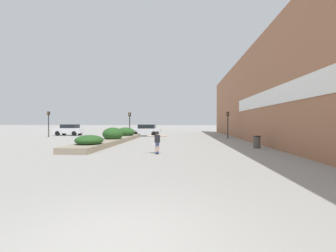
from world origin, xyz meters
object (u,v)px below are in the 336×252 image
skateboard (157,152)px  trash_bin (257,142)px  skateboarder (157,139)px  traffic_light_far_left (48,119)px  car_center_left (146,130)px  traffic_light_right (228,120)px  traffic_light_left (130,120)px  car_center_right (69,130)px  car_leftmost (285,130)px

skateboard → trash_bin: trash_bin is taller
skateboarder → traffic_light_far_left: bearing=135.1°
trash_bin → car_center_left: size_ratio=0.22×
traffic_light_right → skateboard: bearing=-116.7°
skateboard → traffic_light_far_left: bearing=135.1°
traffic_light_left → traffic_light_far_left: (-10.69, 0.65, 0.12)m
traffic_light_far_left → skateboarder: bearing=-42.0°
car_center_left → traffic_light_far_left: 12.51m
traffic_light_left → traffic_light_right: (11.66, -0.30, 0.01)m
traffic_light_right → car_center_left: bearing=160.1°
skateboard → skateboarder: (-0.00, 0.00, 0.78)m
car_center_right → traffic_light_far_left: (-0.91, -3.44, 1.41)m
car_leftmost → traffic_light_far_left: (-31.87, -6.28, 1.42)m
skateboarder → traffic_light_right: 14.83m
skateboarder → car_center_right: car_center_right is taller
skateboard → car_center_right: size_ratio=0.17×
skateboarder → car_leftmost: car_leftmost is taller
skateboarder → traffic_light_far_left: size_ratio=0.38×
car_center_left → car_center_right: (-11.21, 0.69, -0.01)m
skateboard → car_leftmost: car_leftmost is taller
skateboard → traffic_light_far_left: size_ratio=0.20×
car_leftmost → skateboarder: bearing=141.7°
skateboard → skateboarder: bearing=177.1°
skateboarder → trash_bin: bearing=23.2°
car_leftmost → skateboard: bearing=141.7°
traffic_light_right → traffic_light_far_left: size_ratio=0.95×
car_center_left → traffic_light_far_left: traffic_light_far_left is taller
car_center_right → traffic_light_right: size_ratio=1.26×
traffic_light_left → car_center_right: bearing=157.3°
car_center_right → traffic_light_right: traffic_light_right is taller
trash_bin → traffic_light_far_left: traffic_light_far_left is taller
trash_bin → car_center_left: (-10.44, 13.55, 0.39)m
car_leftmost → car_center_right: size_ratio=1.05×
skateboard → traffic_light_left: traffic_light_left is taller
car_center_left → car_center_right: size_ratio=1.04×
traffic_light_far_left → car_leftmost: bearing=11.2°
trash_bin → traffic_light_far_left: size_ratio=0.27×
car_center_right → trash_bin: bearing=-123.3°
skateboard → skateboarder: 0.78m
trash_bin → traffic_light_right: 9.99m
trash_bin → car_leftmost: bearing=61.4°
skateboard → car_center_right: (-14.81, 17.60, 0.75)m
car_center_left → trash_bin: bearing=-142.4°
skateboard → traffic_light_far_left: 21.27m
skateboarder → car_center_left: car_center_left is taller
car_center_right → car_center_left: bearing=-93.5°
skateboarder → traffic_light_right: traffic_light_right is taller
car_center_left → traffic_light_left: traffic_light_left is taller
car_center_right → traffic_light_left: bearing=-112.7°
car_leftmost → traffic_light_right: traffic_light_right is taller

